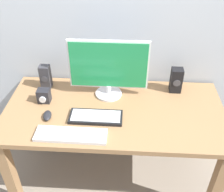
# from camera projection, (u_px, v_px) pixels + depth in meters

# --- Properties ---
(ground_plane) EXTENTS (6.00, 6.00, 0.00)m
(ground_plane) POSITION_uv_depth(u_px,v_px,m) (114.00, 173.00, 2.39)
(ground_plane) COLOR gray
(desk) EXTENTS (1.59, 0.78, 0.72)m
(desk) POSITION_uv_depth(u_px,v_px,m) (114.00, 121.00, 2.03)
(desk) COLOR #936D47
(desk) RESTS_ON ground_plane
(monitor) EXTENTS (0.58, 0.20, 0.45)m
(monitor) POSITION_uv_depth(u_px,v_px,m) (109.00, 68.00, 1.98)
(monitor) COLOR silver
(monitor) RESTS_ON desk
(keyboard_primary) EXTENTS (0.37, 0.16, 0.02)m
(keyboard_primary) POSITION_uv_depth(u_px,v_px,m) (96.00, 117.00, 1.88)
(keyboard_primary) COLOR black
(keyboard_primary) RESTS_ON desk
(keyboard_secondary) EXTENTS (0.46, 0.14, 0.02)m
(keyboard_secondary) POSITION_uv_depth(u_px,v_px,m) (71.00, 135.00, 1.74)
(keyboard_secondary) COLOR silver
(keyboard_secondary) RESTS_ON desk
(mouse) EXTENTS (0.07, 0.11, 0.03)m
(mouse) POSITION_uv_depth(u_px,v_px,m) (47.00, 115.00, 1.88)
(mouse) COLOR #232328
(mouse) RESTS_ON desk
(speaker_right) EXTENTS (0.09, 0.08, 0.20)m
(speaker_right) POSITION_uv_depth(u_px,v_px,m) (176.00, 80.00, 2.09)
(speaker_right) COLOR black
(speaker_right) RESTS_ON desk
(speaker_left) EXTENTS (0.08, 0.08, 0.19)m
(speaker_left) POSITION_uv_depth(u_px,v_px,m) (46.00, 77.00, 2.13)
(speaker_left) COLOR #333338
(speaker_left) RESTS_ON desk
(audio_controller) EXTENTS (0.09, 0.08, 0.10)m
(audio_controller) POSITION_uv_depth(u_px,v_px,m) (44.00, 96.00, 2.01)
(audio_controller) COLOR #232328
(audio_controller) RESTS_ON desk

